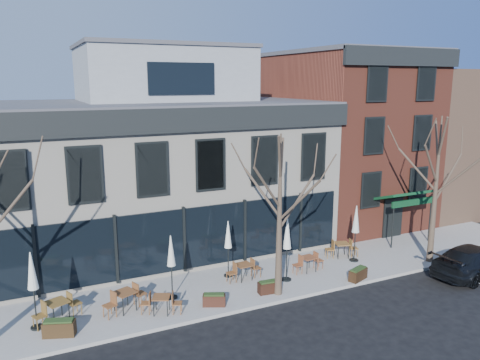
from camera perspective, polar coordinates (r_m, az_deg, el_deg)
name	(u,v)px	position (r m, az deg, el deg)	size (l,w,h in m)	color
ground	(185,276)	(23.35, -6.78, -11.54)	(120.00, 120.00, 0.00)	black
sidewalk_front	(264,279)	(22.67, 2.98, -12.00)	(33.50, 4.70, 0.15)	gray
corner_building	(155,164)	(26.70, -10.33, 1.95)	(18.39, 10.39, 11.10)	silver
red_brick_building	(343,136)	(32.25, 12.50, 5.20)	(8.20, 11.78, 11.18)	brown
bg_building	(439,137)	(39.87, 23.08, 4.86)	(12.00, 12.00, 10.00)	#8C664C
tree_mid	(280,214)	(19.85, 4.88, -4.12)	(3.50, 3.55, 7.04)	#382B21
tree_right	(436,188)	(25.40, 22.78, -0.93)	(3.72, 3.77, 7.48)	#382B21
parked_sedan	(476,261)	(25.71, 26.79, -8.77)	(2.07, 5.10, 1.48)	black
cafe_set_0	(57,309)	(20.00, -21.36, -14.41)	(1.95, 1.17, 1.01)	brown
cafe_set_1	(125,299)	(20.01, -13.84, -13.88)	(1.96, 1.18, 1.02)	brown
cafe_set_2	(161,303)	(19.56, -9.55, -14.53)	(1.70, 1.09, 0.88)	brown
cafe_set_3	(244,270)	(22.26, 0.46, -10.90)	(1.77, 0.75, 0.93)	brown
cafe_set_4	(308,262)	(23.41, 8.31, -9.89)	(1.72, 0.73, 0.90)	brown
cafe_set_5	(342,248)	(25.50, 12.29, -8.14)	(1.84, 0.95, 0.94)	brown
umbrella_0	(32,275)	(19.14, -24.01, -10.55)	(0.48, 0.48, 3.03)	black
umbrella_1	(171,254)	(20.14, -8.40, -8.95)	(0.45, 0.45, 2.81)	black
umbrella_2	(228,238)	(22.11, -1.46, -7.03)	(0.44, 0.44, 2.74)	black
umbrella_3	(287,237)	(21.72, 5.77, -6.96)	(0.48, 0.48, 2.98)	black
umbrella_4	(356,222)	(24.62, 13.95, -5.02)	(0.47, 0.47, 2.95)	black
planter_0	(59,328)	(19.06, -21.17, -16.45)	(1.21, 0.81, 0.63)	#302010
planter_1	(214,300)	(20.01, -3.18, -14.36)	(1.01, 0.73, 0.53)	#321910
planter_2	(269,287)	(21.10, 3.60, -12.85)	(1.03, 0.49, 0.56)	black
planter_3	(358,274)	(22.98, 14.20, -11.04)	(1.11, 0.75, 0.58)	black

